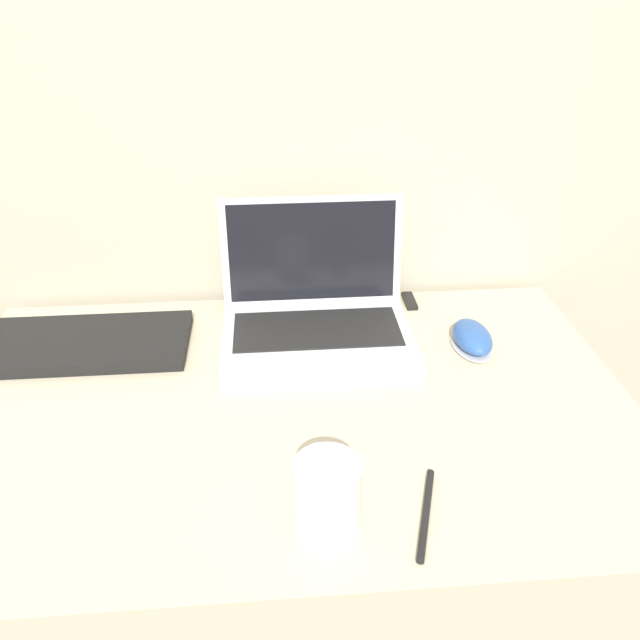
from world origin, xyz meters
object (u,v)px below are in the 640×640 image
(computer_mouse, at_px, (472,338))
(drink_cup, at_px, (327,495))
(laptop, at_px, (316,309))
(external_keyboard, at_px, (67,344))
(pen, at_px, (426,513))
(usb_stick, at_px, (409,301))

(computer_mouse, bearing_deg, drink_cup, -127.68)
(laptop, height_order, external_keyboard, laptop)
(laptop, distance_m, external_keyboard, 0.42)
(laptop, relative_size, pen, 2.36)
(laptop, xyz_separation_m, usb_stick, (0.18, 0.09, -0.04))
(drink_cup, bearing_deg, external_keyboard, 134.45)
(external_keyboard, distance_m, usb_stick, 0.61)
(computer_mouse, distance_m, pen, 0.39)
(computer_mouse, relative_size, usb_stick, 1.83)
(drink_cup, height_order, pen, drink_cup)
(drink_cup, distance_m, external_keyboard, 0.57)
(computer_mouse, height_order, pen, computer_mouse)
(computer_mouse, bearing_deg, external_keyboard, 176.12)
(pen, bearing_deg, computer_mouse, 65.74)
(computer_mouse, distance_m, external_keyboard, 0.67)
(drink_cup, bearing_deg, usb_stick, 68.35)
(drink_cup, height_order, computer_mouse, drink_cup)
(computer_mouse, xyz_separation_m, external_keyboard, (-0.67, 0.05, -0.01))
(laptop, bearing_deg, drink_cup, -92.68)
(external_keyboard, bearing_deg, pen, -37.90)
(laptop, xyz_separation_m, pen, (0.10, -0.42, -0.04))
(usb_stick, bearing_deg, external_keyboard, -169.61)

